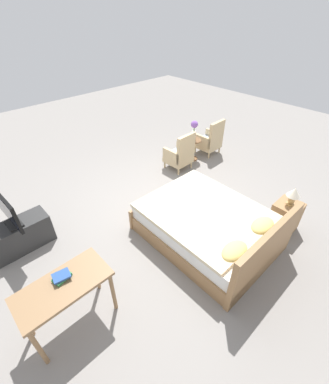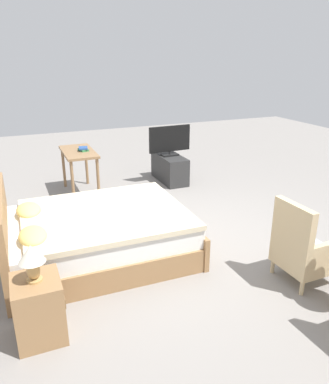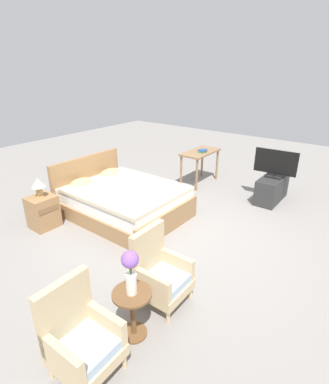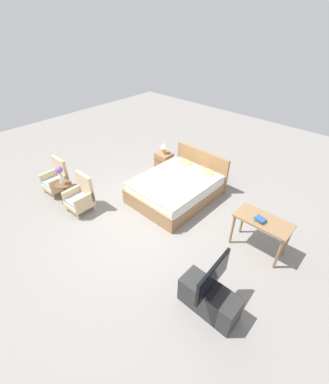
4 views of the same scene
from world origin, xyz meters
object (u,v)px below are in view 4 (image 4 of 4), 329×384
Objects in this scene: vanity_desk at (262,224)px; tv_flatscreen at (213,278)px; armchair_by_window_left at (56,179)px; side_table at (65,190)px; book_stack at (260,220)px; nightstand at (164,162)px; table_lamp at (164,147)px; flower_vase at (60,173)px; tv_stand at (209,299)px; armchair_by_window_right at (81,197)px; bed at (177,187)px.

tv_flatscreen is at bearing -89.10° from vanity_desk.
vanity_desk is (4.79, 1.67, 0.28)m from armchair_by_window_left.
side_table is 2.50× the size of book_stack.
nightstand is 1.71× the size of table_lamp.
flower_vase is 0.50× the size of tv_stand.
armchair_by_window_left is at bearing -115.92° from table_lamp.
armchair_by_window_right is (1.13, 0.00, 0.00)m from armchair_by_window_left.
bed reaches higher than armchair_by_window_left.
tv_flatscreen is at bearing -87.68° from book_stack.
armchair_by_window_left is 1.00× the size of armchair_by_window_right.
table_lamp is at bearing 146.91° from bed.
armchair_by_window_right reaches higher than nightstand.
bed is 9.93× the size of book_stack.
table_lamp is at bearing 75.10° from side_table.
armchair_by_window_right is 2.73m from table_lamp.
tv_flatscreen is (2.35, -1.99, 0.51)m from bed.
bed reaches higher than side_table.
bed is at bearing 55.36° from armchair_by_window_right.
side_table is 1.65× the size of table_lamp.
flower_vase is at bearing -170.21° from armchair_by_window_right.
table_lamp reaches higher than tv_stand.
table_lamp is 1.52× the size of book_stack.
tv_flatscreen is (4.25, 0.04, -0.03)m from flower_vase.
vanity_desk reaches higher than side_table.
flower_vase reaches higher than table_lamp.
armchair_by_window_left is 4.23× the size of book_stack.
bed is at bearing 46.93° from flower_vase.
flower_vase is 4.28m from tv_stand.
tv_flatscreen is (0.00, 0.00, 0.55)m from tv_stand.
armchair_by_window_left reaches higher than tv_stand.
armchair_by_window_left is at bearing -141.86° from bed.
armchair_by_window_right is 1.69× the size of side_table.
tv_stand is (4.24, 0.04, -0.09)m from side_table.
table_lamp reaches higher than vanity_desk.
table_lamp is (0.74, 2.79, 0.44)m from side_table.
armchair_by_window_left is 0.74m from flower_vase.
side_table is (-0.56, -0.10, -0.03)m from armchair_by_window_right.
side_table is 0.49m from flower_vase.
table_lamp is 4.45m from tv_flatscreen.
nightstand is 3.65m from book_stack.
bed is at bearing 171.29° from book_stack.
armchair_by_window_right is 4.03m from vanity_desk.
armchair_by_window_left is 4.81m from tv_stand.
vanity_desk is at bearing -16.43° from table_lamp.
tv_stand is 1.15× the size of tv_flatscreen.
table_lamp is at bearing 75.10° from flower_vase.
tv_stand is (3.50, -2.75, -0.03)m from nightstand.
armchair_by_window_right is at bearing -155.48° from vanity_desk.
table_lamp is (-1.16, 0.76, 0.48)m from bed.
book_stack is (-0.04, -0.08, 0.15)m from vanity_desk.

